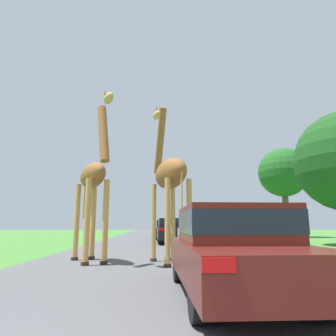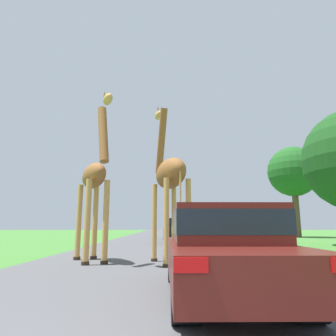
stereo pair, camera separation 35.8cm
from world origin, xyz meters
TOP-DOWN VIEW (x-y plane):
  - road at (0.00, 30.00)m, footprint 7.24×120.00m
  - giraffe_near_road at (0.69, 8.96)m, footprint 1.26×2.88m
  - giraffe_companion at (-1.68, 9.22)m, footprint 1.57×2.69m
  - car_lead_maroon at (1.47, 4.75)m, footprint 1.72×4.33m
  - car_queue_right at (1.41, 25.21)m, footprint 1.89×4.37m
  - car_queue_left at (2.33, 12.97)m, footprint 1.78×4.13m
  - car_far_ahead at (1.42, 19.14)m, footprint 1.81×4.70m
  - tree_centre_back at (13.15, 28.47)m, footprint 4.86×4.86m

SIDE VIEW (x-z plane):
  - road at x=0.00m, z-range 0.00..0.00m
  - car_lead_maroon at x=1.47m, z-range 0.05..1.44m
  - car_queue_left at x=2.33m, z-range 0.05..1.53m
  - car_queue_right at x=1.41m, z-range 0.03..1.57m
  - car_far_ahead at x=1.42m, z-range 0.05..1.58m
  - giraffe_companion at x=-1.68m, z-range -0.02..4.99m
  - giraffe_near_road at x=0.69m, z-range -0.11..5.31m
  - tree_centre_back at x=13.15m, z-range 1.88..10.61m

